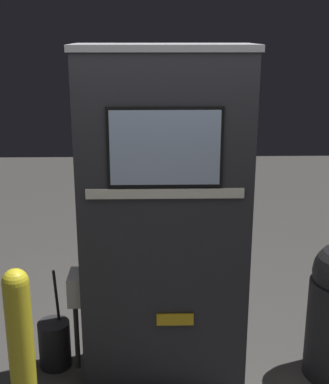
# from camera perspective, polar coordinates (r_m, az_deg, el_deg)

# --- Properties ---
(gas_pump) EXTENTS (1.16, 0.53, 2.23)m
(gas_pump) POSITION_cam_1_polar(r_m,az_deg,el_deg) (3.45, -0.08, -3.24)
(gas_pump) COLOR #28282D
(gas_pump) RESTS_ON ground_plane
(safety_bollard) EXTENTS (0.15, 0.15, 1.05)m
(safety_bollard) POSITION_cam_1_polar(r_m,az_deg,el_deg) (3.31, -15.05, -15.78)
(safety_bollard) COLOR yellow
(safety_bollard) RESTS_ON ground_plane
(squeegee_bucket) EXTENTS (0.22, 0.22, 0.76)m
(squeegee_bucket) POSITION_cam_1_polar(r_m,az_deg,el_deg) (4.02, -11.63, -15.56)
(squeegee_bucket) COLOR #262628
(squeegee_bucket) RESTS_ON ground_plane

